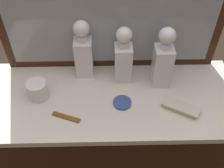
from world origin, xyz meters
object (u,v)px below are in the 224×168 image
object	(u,v)px
crystal_decanter_far_right	(123,59)
tortoiseshell_comb	(66,117)
porcelain_dish	(122,103)
crystal_decanter_rear	(163,63)
silver_brush_rear	(181,108)
crystal_decanter_front	(84,54)
crystal_tumbler_far_right	(38,91)

from	to	relation	value
crystal_decanter_far_right	tortoiseshell_comb	xyz separation A→B (m)	(-0.24, -0.23, -0.11)
porcelain_dish	tortoiseshell_comb	size ratio (longest dim) A/B	0.65
crystal_decanter_rear	tortoiseshell_comb	world-z (taller)	crystal_decanter_rear
crystal_decanter_far_right	silver_brush_rear	distance (m)	0.32
crystal_decanter_rear	tortoiseshell_comb	distance (m)	0.47
crystal_decanter_front	silver_brush_rear	size ratio (longest dim) A/B	1.77
crystal_decanter_rear	crystal_tumbler_far_right	distance (m)	0.56
crystal_decanter_rear	silver_brush_rear	bearing A→B (deg)	-68.28
silver_brush_rear	tortoiseshell_comb	xyz separation A→B (m)	(-0.48, -0.03, -0.01)
crystal_decanter_front	silver_brush_rear	bearing A→B (deg)	-29.74
silver_brush_rear	tortoiseshell_comb	distance (m)	0.48
crystal_tumbler_far_right	tortoiseshell_comb	bearing A→B (deg)	-42.87
tortoiseshell_comb	silver_brush_rear	bearing A→B (deg)	3.88
crystal_decanter_far_right	crystal_tumbler_far_right	bearing A→B (deg)	-163.55
porcelain_dish	tortoiseshell_comb	world-z (taller)	porcelain_dish
crystal_decanter_rear	crystal_tumbler_far_right	bearing A→B (deg)	-172.06
porcelain_dish	silver_brush_rear	bearing A→B (deg)	-8.79
silver_brush_rear	crystal_tumbler_far_right	bearing A→B (deg)	171.74
crystal_decanter_front	crystal_decanter_rear	bearing A→B (deg)	-11.56
crystal_decanter_front	crystal_tumbler_far_right	world-z (taller)	crystal_decanter_front
crystal_decanter_front	silver_brush_rear	xyz separation A→B (m)	(0.41, -0.24, -0.10)
crystal_decanter_front	porcelain_dish	xyz separation A→B (m)	(0.17, -0.20, -0.11)
crystal_decanter_front	porcelain_dish	bearing A→B (deg)	-49.69
crystal_decanter_rear	crystal_tumbler_far_right	world-z (taller)	crystal_decanter_rear
tortoiseshell_comb	crystal_decanter_far_right	bearing A→B (deg)	43.47
crystal_decanter_far_right	tortoiseshell_comb	size ratio (longest dim) A/B	2.28
tortoiseshell_comb	crystal_decanter_rear	bearing A→B (deg)	25.45
porcelain_dish	tortoiseshell_comb	distance (m)	0.25
crystal_decanter_far_right	crystal_decanter_front	world-z (taller)	crystal_decanter_front
crystal_decanter_far_right	crystal_tumbler_far_right	world-z (taller)	crystal_decanter_far_right
crystal_decanter_rear	silver_brush_rear	xyz separation A→B (m)	(0.07, -0.16, -0.11)
crystal_decanter_rear	tortoiseshell_comb	size ratio (longest dim) A/B	2.44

